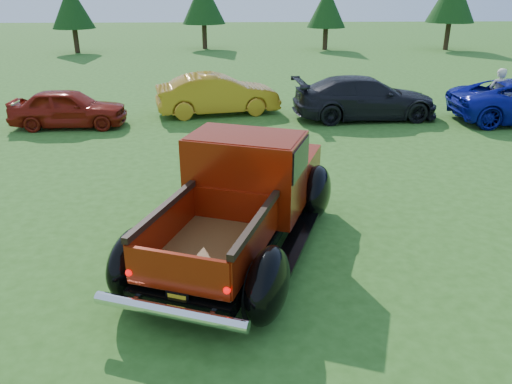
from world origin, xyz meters
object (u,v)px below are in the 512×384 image
(pickup_truck, at_px, (246,192))
(show_car_red, at_px, (69,108))
(tree_west, at_px, (72,6))
(spectator, at_px, (497,94))
(show_car_grey, at_px, (365,98))
(show_car_yellow, at_px, (218,94))
(tree_mid_right, at_px, (327,7))
(tree_mid_left, at_px, (203,1))

(pickup_truck, height_order, show_car_red, pickup_truck)
(tree_west, relative_size, spectator, 2.51)
(tree_west, distance_m, show_car_grey, 25.38)
(tree_west, distance_m, spectator, 28.76)
(show_car_yellow, relative_size, spectator, 2.46)
(tree_mid_right, relative_size, show_car_yellow, 0.98)
(tree_mid_left, xyz_separation_m, show_car_yellow, (1.50, -20.79, -2.64))
(pickup_truck, bearing_deg, show_car_grey, 83.77)
(show_car_yellow, bearing_deg, pickup_truck, 172.65)
(tree_mid_right, bearing_deg, pickup_truck, -102.66)
(tree_mid_right, height_order, show_car_grey, tree_mid_right)
(tree_west, bearing_deg, tree_mid_left, 12.53)
(tree_mid_right, bearing_deg, show_car_yellow, -110.76)
(tree_mid_left, bearing_deg, pickup_truck, -85.77)
(show_car_red, bearing_deg, tree_mid_left, -9.21)
(tree_mid_left, distance_m, tree_mid_right, 9.06)
(tree_mid_right, height_order, show_car_red, tree_mid_right)
(tree_mid_left, distance_m, show_car_yellow, 21.01)
(tree_mid_left, bearing_deg, show_car_yellow, -85.87)
(pickup_truck, distance_m, show_car_grey, 10.23)
(tree_mid_right, xyz_separation_m, spectator, (2.41, -21.15, -2.06))
(tree_mid_right, bearing_deg, spectator, -83.50)
(pickup_truck, xyz_separation_m, show_car_red, (-5.79, 8.49, -0.33))
(spectator, bearing_deg, tree_west, -51.39)
(pickup_truck, bearing_deg, show_car_yellow, 114.48)
(spectator, bearing_deg, tree_mid_right, -90.27)
(tree_west, height_order, tree_mid_left, tree_mid_left)
(tree_west, bearing_deg, show_car_red, -74.91)
(tree_mid_right, height_order, pickup_truck, tree_mid_right)
(pickup_truck, relative_size, show_car_red, 1.56)
(tree_mid_left, bearing_deg, spectator, -62.74)
(tree_mid_left, distance_m, spectator, 25.03)
(show_car_grey, relative_size, spectator, 2.82)
(tree_mid_right, relative_size, spectator, 2.40)
(tree_mid_right, bearing_deg, tree_west, -176.82)
(tree_mid_right, relative_size, show_car_red, 1.15)
(tree_mid_right, relative_size, show_car_grey, 0.85)
(tree_west, xyz_separation_m, tree_mid_right, (18.00, 1.00, -0.14))
(tree_mid_right, relative_size, pickup_truck, 0.74)
(show_car_yellow, bearing_deg, show_car_grey, -111.63)
(show_car_red, bearing_deg, spectator, -89.37)
(tree_west, distance_m, show_car_red, 21.27)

